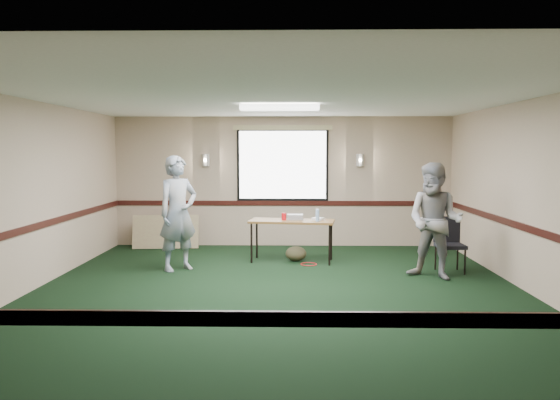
{
  "coord_description": "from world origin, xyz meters",
  "views": [
    {
      "loc": [
        0.18,
        -7.38,
        1.96
      ],
      "look_at": [
        0.0,
        1.3,
        1.2
      ],
      "focal_mm": 35.0,
      "sensor_mm": 36.0,
      "label": 1
    }
  ],
  "objects_px": {
    "projector": "(295,217)",
    "person_right": "(435,221)",
    "conference_chair": "(449,240)",
    "person_left": "(178,213)",
    "folding_table": "(292,223)"
  },
  "relations": [
    {
      "from": "projector",
      "to": "person_right",
      "type": "relative_size",
      "value": 0.16
    },
    {
      "from": "folding_table",
      "to": "projector",
      "type": "xyz_separation_m",
      "value": [
        0.06,
        0.08,
        0.1
      ]
    },
    {
      "from": "projector",
      "to": "conference_chair",
      "type": "height_order",
      "value": "conference_chair"
    },
    {
      "from": "folding_table",
      "to": "person_left",
      "type": "height_order",
      "value": "person_left"
    },
    {
      "from": "projector",
      "to": "conference_chair",
      "type": "distance_m",
      "value": 2.67
    },
    {
      "from": "projector",
      "to": "person_right",
      "type": "bearing_deg",
      "value": -31.27
    },
    {
      "from": "folding_table",
      "to": "person_right",
      "type": "distance_m",
      "value": 2.56
    },
    {
      "from": "projector",
      "to": "conference_chair",
      "type": "bearing_deg",
      "value": -16.88
    },
    {
      "from": "conference_chair",
      "to": "person_left",
      "type": "xyz_separation_m",
      "value": [
        -4.48,
        -0.01,
        0.43
      ]
    },
    {
      "from": "projector",
      "to": "person_right",
      "type": "distance_m",
      "value": 2.55
    },
    {
      "from": "conference_chair",
      "to": "person_right",
      "type": "distance_m",
      "value": 0.76
    },
    {
      "from": "person_left",
      "to": "projector",
      "type": "bearing_deg",
      "value": -19.01
    },
    {
      "from": "folding_table",
      "to": "person_left",
      "type": "bearing_deg",
      "value": -150.76
    },
    {
      "from": "person_right",
      "to": "conference_chair",
      "type": "bearing_deg",
      "value": 87.55
    },
    {
      "from": "conference_chair",
      "to": "person_left",
      "type": "distance_m",
      "value": 4.5
    }
  ]
}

